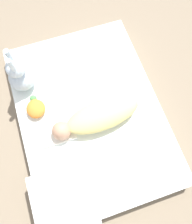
{
  "coord_description": "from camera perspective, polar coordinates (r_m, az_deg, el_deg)",
  "views": [
    {
      "loc": [
        -0.49,
        0.12,
        1.55
      ],
      "look_at": [
        -0.04,
        -0.03,
        0.18
      ],
      "focal_mm": 35.0,
      "sensor_mm": 36.0,
      "label": 1
    }
  ],
  "objects": [
    {
      "name": "ground_plane",
      "position": [
        1.63,
        -1.55,
        -1.32
      ],
      "size": [
        12.0,
        12.0,
        0.0
      ],
      "primitive_type": "plane",
      "color": "#7A6B56"
    },
    {
      "name": "bunny_plush",
      "position": [
        1.55,
        -19.2,
        9.0
      ],
      "size": [
        0.18,
        0.18,
        0.35
      ],
      "color": "silver",
      "rests_on": "bed_mattress"
    },
    {
      "name": "burp_cloth",
      "position": [
        1.47,
        -9.98,
        -4.78
      ],
      "size": [
        0.18,
        0.22,
        0.02
      ],
      "color": "white",
      "rests_on": "bed_mattress"
    },
    {
      "name": "bed_mattress",
      "position": [
        1.56,
        -1.62,
        -0.56
      ],
      "size": [
        1.33,
        0.96,
        0.13
      ],
      "color": "white",
      "rests_on": "ground_plane"
    },
    {
      "name": "turtle_plush",
      "position": [
        1.52,
        -15.49,
        1.05
      ],
      "size": [
        0.17,
        0.13,
        0.07
      ],
      "color": "orange",
      "rests_on": "bed_mattress"
    },
    {
      "name": "pillow",
      "position": [
        1.38,
        -8.51,
        -21.82
      ],
      "size": [
        0.37,
        0.35,
        0.09
      ],
      "color": "white",
      "rests_on": "bed_mattress"
    },
    {
      "name": "swaddled_baby",
      "position": [
        1.41,
        0.57,
        -1.13
      ],
      "size": [
        0.23,
        0.6,
        0.14
      ],
      "rotation": [
        0.0,
        0.0,
        1.63
      ],
      "color": "#EFDB7F",
      "rests_on": "bed_mattress"
    }
  ]
}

